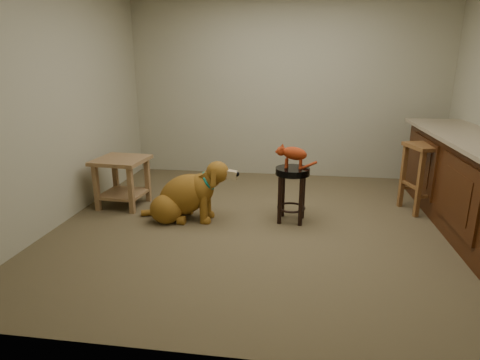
% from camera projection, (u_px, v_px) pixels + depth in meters
% --- Properties ---
extents(floor, '(4.50, 4.00, 0.01)m').
position_uv_depth(floor, '(276.00, 225.00, 4.20)').
color(floor, brown).
rests_on(floor, ground).
extents(room_shell, '(4.54, 4.04, 2.62)m').
position_uv_depth(room_shell, '(280.00, 58.00, 3.73)').
color(room_shell, '#A29E82').
rests_on(room_shell, ground).
extents(cabinet_run, '(0.70, 2.56, 0.94)m').
position_uv_depth(cabinet_run, '(469.00, 185.00, 4.10)').
color(cabinet_run, '#45210C').
rests_on(cabinet_run, ground).
extents(padded_stool, '(0.36, 0.36, 0.59)m').
position_uv_depth(padded_stool, '(292.00, 184.00, 4.21)').
color(padded_stool, black).
rests_on(padded_stool, ground).
extents(wood_stool, '(0.52, 0.52, 0.78)m').
position_uv_depth(wood_stool, '(425.00, 177.00, 4.50)').
color(wood_stool, brown).
rests_on(wood_stool, ground).
extents(side_table, '(0.60, 0.60, 0.58)m').
position_uv_depth(side_table, '(122.00, 175.00, 4.67)').
color(side_table, olive).
rests_on(side_table, ground).
extents(golden_retriever, '(1.11, 0.54, 0.70)m').
position_uv_depth(golden_retriever, '(185.00, 196.00, 4.30)').
color(golden_retriever, brown).
rests_on(golden_retriever, ground).
extents(tabby_kitten, '(0.44, 0.15, 0.27)m').
position_uv_depth(tabby_kitten, '(292.00, 154.00, 4.12)').
color(tabby_kitten, maroon).
rests_on(tabby_kitten, padded_stool).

